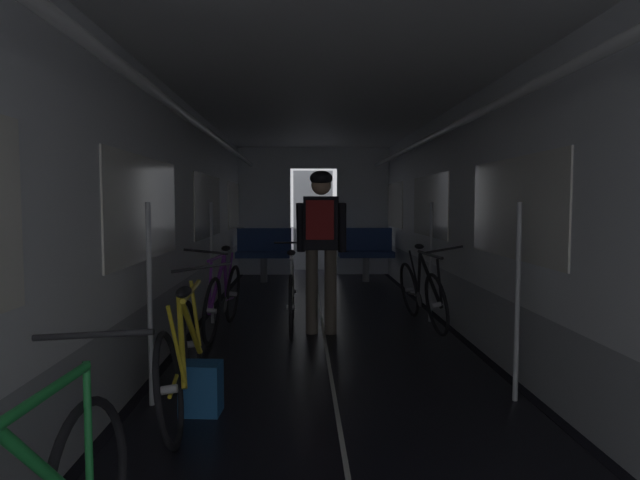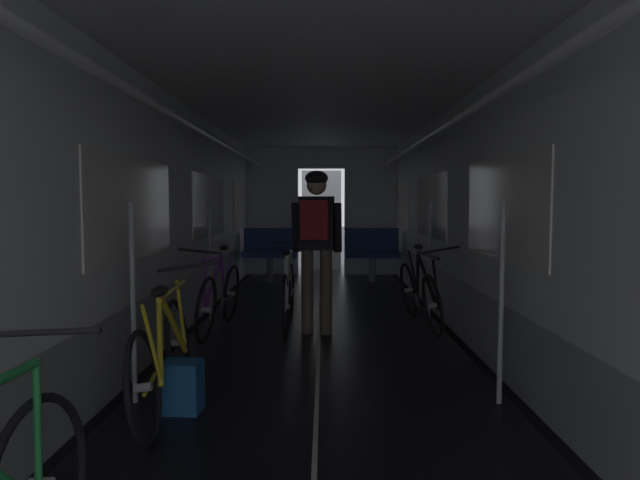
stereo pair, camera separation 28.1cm
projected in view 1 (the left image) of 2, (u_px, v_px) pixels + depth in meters
name	position (u px, v px, depth m)	size (l,w,h in m)	color
train_car_shell	(326.00, 171.00, 5.24)	(3.14, 12.34, 2.57)	black
bench_seat_far_left	(264.00, 250.00, 9.75)	(0.98, 0.51, 0.95)	gray
bench_seat_far_right	(365.00, 249.00, 9.81)	(0.98, 0.51, 0.95)	gray
bicycle_yellow	(183.00, 357.00, 3.65)	(0.44, 1.69, 0.96)	black
bicycle_black	(422.00, 292.00, 6.28)	(0.50, 1.70, 0.96)	black
bicycle_purple	(223.00, 297.00, 5.94)	(0.44, 1.69, 0.95)	black
person_cyclist_aisle	(321.00, 233.00, 5.81)	(0.55, 0.41, 1.73)	brown
bicycle_white_in_aisle	(292.00, 294.00, 6.11)	(0.44, 1.69, 0.93)	black
backpack_on_floor	(201.00, 388.00, 3.65)	(0.26, 0.20, 0.34)	#1E5693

